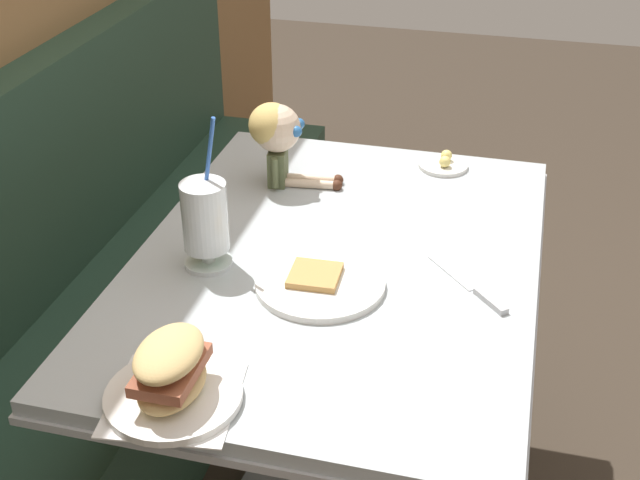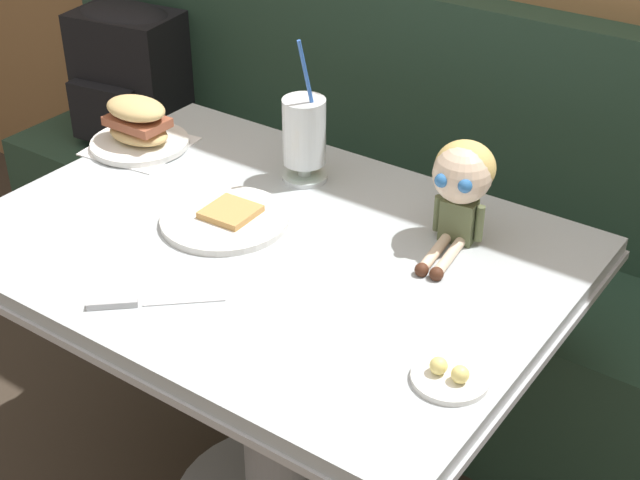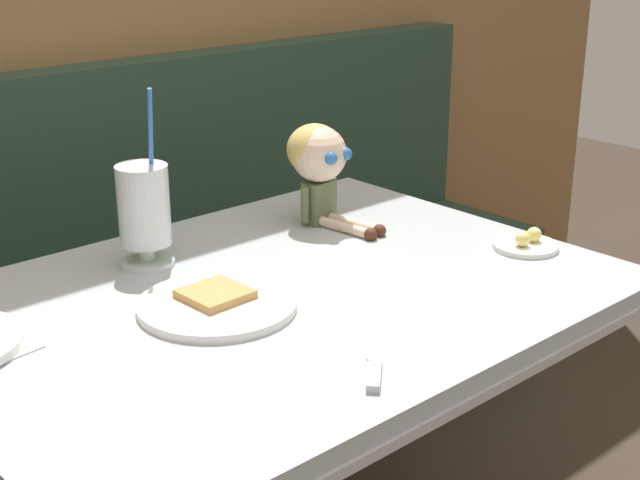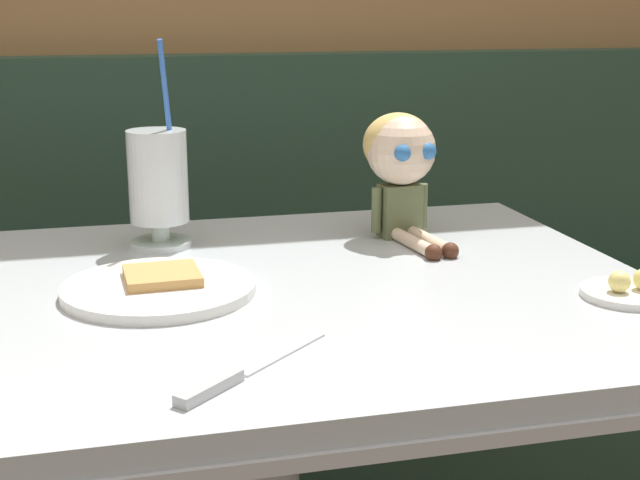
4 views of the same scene
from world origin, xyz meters
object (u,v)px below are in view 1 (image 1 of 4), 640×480
(milkshake_glass, at_px, (205,221))
(butter_saucer, at_px, (444,164))
(sandwich_plate, at_px, (172,377))
(butter_knife, at_px, (480,292))
(toast_plate, at_px, (319,282))
(seated_doll, at_px, (277,133))

(milkshake_glass, height_order, butter_saucer, milkshake_glass)
(sandwich_plate, xyz_separation_m, butter_knife, (0.42, -0.44, -0.04))
(toast_plate, relative_size, butter_saucer, 2.08)
(milkshake_glass, height_order, sandwich_plate, milkshake_glass)
(butter_knife, distance_m, seated_doll, 0.62)
(milkshake_glass, relative_size, seated_doll, 1.40)
(milkshake_glass, distance_m, butter_saucer, 0.69)
(sandwich_plate, bearing_deg, milkshake_glass, 13.05)
(butter_knife, bearing_deg, milkshake_glass, 93.03)
(toast_plate, xyz_separation_m, milkshake_glass, (0.02, 0.23, 0.09))
(seated_doll, bearing_deg, toast_plate, -152.96)
(toast_plate, xyz_separation_m, butter_knife, (0.05, -0.30, -0.00))
(toast_plate, height_order, butter_knife, toast_plate)
(toast_plate, bearing_deg, sandwich_plate, 158.94)
(toast_plate, relative_size, seated_doll, 1.11)
(sandwich_plate, height_order, butter_saucer, sandwich_plate)
(toast_plate, height_order, seated_doll, seated_doll)
(toast_plate, relative_size, milkshake_glass, 0.80)
(milkshake_glass, xyz_separation_m, butter_saucer, (0.56, -0.40, -0.09))
(butter_knife, bearing_deg, butter_saucer, 14.40)
(milkshake_glass, distance_m, butter_knife, 0.54)
(toast_plate, distance_m, sandwich_plate, 0.40)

